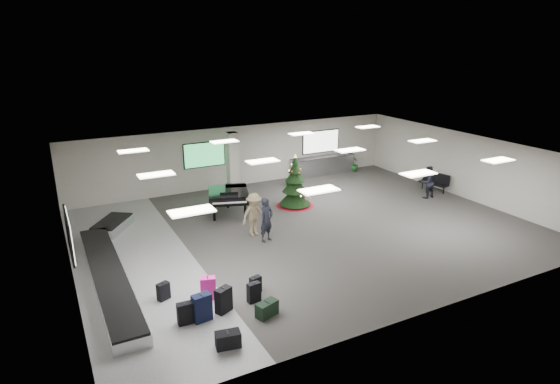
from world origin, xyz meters
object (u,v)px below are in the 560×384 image
traveler_a (266,220)px  traveler_bench (428,182)px  service_counter (323,165)px  christmas_tree (295,188)px  bench (435,181)px  traveler_b (254,214)px  pink_suitcase (208,288)px  potted_plant_left (290,178)px  potted_plant_right (354,164)px  grand_piano (228,195)px  baggage_carousel (110,265)px

traveler_a → traveler_bench: size_ratio=1.09×
service_counter → christmas_tree: christmas_tree is taller
bench → traveler_b: bearing=170.6°
traveler_b → traveler_bench: (9.52, 0.30, -0.07)m
pink_suitcase → potted_plant_left: 11.91m
bench → potted_plant_right: bench is taller
grand_piano → traveler_b: traveler_b is taller
traveler_a → baggage_carousel: bearing=155.5°
grand_piano → potted_plant_left: grand_piano is taller
baggage_carousel → pink_suitcase: bearing=-54.2°
christmas_tree → traveler_b: bearing=-143.9°
pink_suitcase → traveler_bench: (12.78, 4.11, 0.45)m
traveler_b → traveler_bench: size_ratio=1.08×
service_counter → traveler_bench: 6.36m
christmas_tree → grand_piano: bearing=173.2°
baggage_carousel → traveler_b: traveler_b is taller
pink_suitcase → potted_plant_left: potted_plant_left is taller
pink_suitcase → christmas_tree: bearing=59.8°
grand_piano → traveler_a: 3.42m
baggage_carousel → potted_plant_left: (10.11, 5.76, 0.22)m
service_counter → traveler_b: (-7.20, -6.22, 0.33)m
baggage_carousel → grand_piano: grand_piano is taller
potted_plant_left → potted_plant_right: size_ratio=0.98×
traveler_bench → bench: bearing=-153.2°
bench → traveler_a: (-10.47, -1.65, 0.33)m
christmas_tree → bench: size_ratio=1.57×
potted_plant_left → potted_plant_right: 4.83m
pink_suitcase → bench: bearing=34.9°
pink_suitcase → bench: bench is taller
christmas_tree → grand_piano: 3.21m
pink_suitcase → potted_plant_left: (7.73, 9.06, 0.07)m
christmas_tree → grand_piano: christmas_tree is taller
traveler_b → potted_plant_left: (4.46, 5.24, -0.45)m
christmas_tree → potted_plant_left: bearing=65.9°
baggage_carousel → traveler_bench: size_ratio=6.01×
potted_plant_right → baggage_carousel: bearing=-156.4°
baggage_carousel → pink_suitcase: (2.38, -3.30, 0.15)m
potted_plant_right → grand_piano: bearing=-160.4°
traveler_a → traveler_bench: (9.33, 1.04, -0.07)m
pink_suitcase → traveler_b: size_ratio=0.42×
traveler_bench → potted_plant_right: traveler_bench is taller
service_counter → bench: (3.46, -5.31, -0.00)m
service_counter → bench: service_counter is taller
christmas_tree → traveler_b: (-3.15, -2.30, 0.01)m
christmas_tree → traveler_a: christmas_tree is taller
service_counter → traveler_a: size_ratio=2.31×
service_counter → potted_plant_right: 2.06m
traveler_a → grand_piano: bearing=71.4°
baggage_carousel → bench: (16.30, 1.43, 0.33)m
baggage_carousel → pink_suitcase: size_ratio=13.10×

